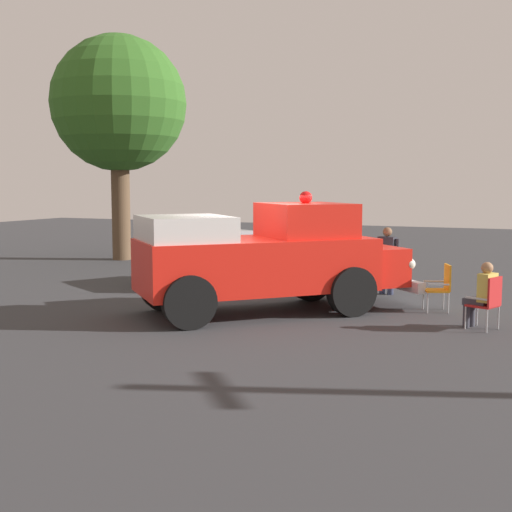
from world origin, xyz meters
TOP-DOWN VIEW (x-y plane):
  - ground_plane at (0.00, 0.00)m, footprint 60.00×60.00m
  - vintage_fire_truck at (0.41, -0.07)m, footprint 5.75×5.74m
  - classic_hot_rod at (-2.46, 3.54)m, footprint 3.73×4.71m
  - lawn_chair_near_truck at (4.92, -0.01)m, footprint 0.65×0.65m
  - lawn_chair_by_car at (3.82, 1.58)m, footprint 0.64×0.64m
  - spectator_seated at (4.80, 0.05)m, footprint 0.64×0.55m
  - spectator_standing at (2.22, 3.35)m, footprint 0.65×0.34m
  - oak_tree_left at (-8.30, 7.13)m, footprint 4.79×4.79m

SIDE VIEW (x-z plane):
  - ground_plane at x=0.00m, z-range 0.00..0.00m
  - lawn_chair_near_truck at x=4.92m, z-range 0.08..1.10m
  - lawn_chair_by_car at x=3.82m, z-range 0.08..1.10m
  - spectator_seated at x=4.80m, z-range 0.05..1.34m
  - classic_hot_rod at x=-2.46m, z-range 0.02..1.48m
  - spectator_standing at x=2.22m, z-range 0.13..1.80m
  - vintage_fire_truck at x=0.41m, z-range -0.10..2.49m
  - oak_tree_left at x=-8.30m, z-range 1.53..9.49m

